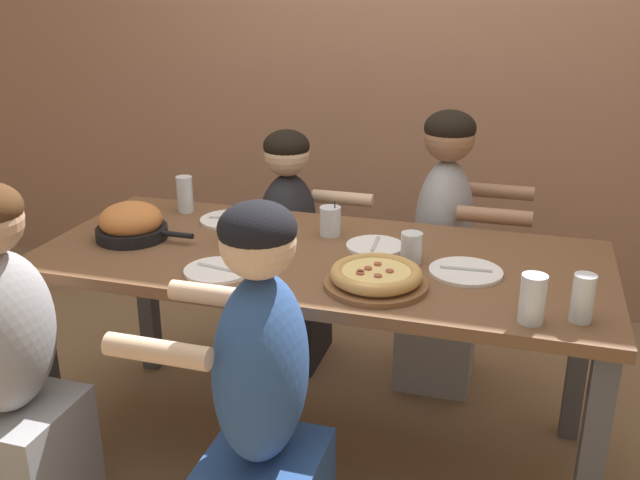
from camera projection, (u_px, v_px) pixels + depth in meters
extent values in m
plane|color=#896B4C|center=(320.00, 447.00, 2.72)|extent=(18.00, 18.00, 0.00)
cube|color=brown|center=(320.00, 259.00, 2.45)|extent=(1.94, 0.83, 0.04)
cube|color=#4C4C51|center=(45.00, 372.00, 2.51)|extent=(0.07, 0.07, 0.76)
cube|color=#4C4C51|center=(590.00, 468.00, 2.02)|extent=(0.07, 0.07, 0.76)
cube|color=#4C4C51|center=(147.00, 291.00, 3.16)|extent=(0.07, 0.07, 0.76)
cube|color=#4C4C51|center=(580.00, 349.00, 2.66)|extent=(0.07, 0.07, 0.76)
cylinder|color=brown|center=(376.00, 284.00, 2.18)|extent=(0.32, 0.32, 0.02)
torus|color=tan|center=(376.00, 274.00, 2.17)|extent=(0.28, 0.28, 0.04)
cylinder|color=#E5C675|center=(376.00, 276.00, 2.17)|extent=(0.23, 0.23, 0.04)
cylinder|color=#9E4C38|center=(360.00, 271.00, 2.15)|extent=(0.02, 0.02, 0.01)
cylinder|color=#9E4C38|center=(368.00, 268.00, 2.17)|extent=(0.02, 0.02, 0.01)
cylinder|color=#9E4C38|center=(378.00, 276.00, 2.12)|extent=(0.02, 0.02, 0.01)
cylinder|color=#9E4C38|center=(378.00, 264.00, 2.21)|extent=(0.02, 0.02, 0.01)
cylinder|color=#9E4C38|center=(360.00, 273.00, 2.14)|extent=(0.02, 0.02, 0.01)
cylinder|color=#9E4C38|center=(390.00, 271.00, 2.15)|extent=(0.02, 0.02, 0.01)
cylinder|color=black|center=(132.00, 232.00, 2.58)|extent=(0.26, 0.26, 0.04)
cylinder|color=black|center=(178.00, 235.00, 2.53)|extent=(0.12, 0.02, 0.02)
ellipsoid|color=#C17038|center=(131.00, 219.00, 2.56)|extent=(0.23, 0.23, 0.12)
cylinder|color=white|center=(466.00, 272.00, 2.28)|extent=(0.24, 0.24, 0.01)
cube|color=#B7B7BC|center=(466.00, 269.00, 2.28)|extent=(0.17, 0.02, 0.01)
cylinder|color=white|center=(375.00, 246.00, 2.49)|extent=(0.20, 0.20, 0.01)
cube|color=#B7B7BC|center=(375.00, 244.00, 2.49)|extent=(0.02, 0.14, 0.01)
cylinder|color=white|center=(230.00, 220.00, 2.76)|extent=(0.23, 0.23, 0.01)
cube|color=#B7B7BC|center=(230.00, 218.00, 2.76)|extent=(0.16, 0.05, 0.01)
cylinder|color=white|center=(218.00, 270.00, 2.29)|extent=(0.22, 0.22, 0.01)
cube|color=#B7B7BC|center=(218.00, 268.00, 2.29)|extent=(0.15, 0.04, 0.01)
cylinder|color=silver|center=(330.00, 221.00, 2.60)|extent=(0.08, 0.08, 0.11)
cylinder|color=#1EA8DB|center=(330.00, 225.00, 2.61)|extent=(0.07, 0.07, 0.08)
cylinder|color=black|center=(335.00, 218.00, 2.59)|extent=(0.01, 0.02, 0.13)
cylinder|color=silver|center=(533.00, 299.00, 1.94)|extent=(0.07, 0.07, 0.14)
cylinder|color=silver|center=(531.00, 309.00, 1.95)|extent=(0.06, 0.06, 0.08)
cylinder|color=silver|center=(233.00, 231.00, 2.51)|extent=(0.07, 0.07, 0.10)
cylinder|color=silver|center=(234.00, 235.00, 2.52)|extent=(0.06, 0.06, 0.06)
cylinder|color=silver|center=(583.00, 298.00, 1.95)|extent=(0.06, 0.06, 0.14)
cylinder|color=silver|center=(581.00, 308.00, 1.96)|extent=(0.05, 0.05, 0.08)
cylinder|color=silver|center=(411.00, 248.00, 2.35)|extent=(0.07, 0.07, 0.10)
cylinder|color=silver|center=(411.00, 256.00, 2.36)|extent=(0.06, 0.06, 0.05)
cylinder|color=silver|center=(185.00, 194.00, 2.85)|extent=(0.06, 0.06, 0.15)
cylinder|color=silver|center=(185.00, 202.00, 2.86)|extent=(0.06, 0.06, 0.09)
cube|color=#99999E|center=(437.00, 333.00, 3.12)|extent=(0.32, 0.34, 0.44)
ellipsoid|color=#99999E|center=(444.00, 226.00, 2.95)|extent=(0.24, 0.36, 0.56)
sphere|color=#9E7051|center=(450.00, 137.00, 2.82)|extent=(0.20, 0.20, 0.20)
ellipsoid|color=black|center=(450.00, 128.00, 2.81)|extent=(0.21, 0.21, 0.14)
cylinder|color=#9E7051|center=(500.00, 191.00, 3.01)|extent=(0.28, 0.06, 0.06)
cylinder|color=#9E7051|center=(494.00, 216.00, 2.70)|extent=(0.28, 0.06, 0.06)
cube|color=#232328|center=(289.00, 313.00, 3.31)|extent=(0.32, 0.34, 0.44)
ellipsoid|color=#232328|center=(288.00, 223.00, 3.15)|extent=(0.24, 0.36, 0.44)
sphere|color=beige|center=(287.00, 154.00, 3.04)|extent=(0.20, 0.20, 0.20)
ellipsoid|color=black|center=(286.00, 146.00, 3.03)|extent=(0.20, 0.20, 0.14)
cylinder|color=beige|center=(343.00, 198.00, 3.22)|extent=(0.28, 0.06, 0.06)
cylinder|color=beige|center=(321.00, 222.00, 2.92)|extent=(0.28, 0.06, 0.06)
ellipsoid|color=#2D5193|center=(262.00, 369.00, 1.89)|extent=(0.24, 0.36, 0.54)
sphere|color=beige|center=(258.00, 241.00, 1.77)|extent=(0.20, 0.20, 0.20)
ellipsoid|color=black|center=(257.00, 228.00, 1.76)|extent=(0.20, 0.20, 0.14)
cylinder|color=beige|center=(157.00, 351.00, 1.76)|extent=(0.28, 0.06, 0.06)
cylinder|color=beige|center=(216.00, 295.00, 2.06)|extent=(0.28, 0.06, 0.06)
cube|color=#99999E|center=(28.00, 464.00, 2.29)|extent=(0.32, 0.34, 0.44)
ellipsoid|color=#99999E|center=(5.00, 332.00, 2.12)|extent=(0.24, 0.36, 0.51)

